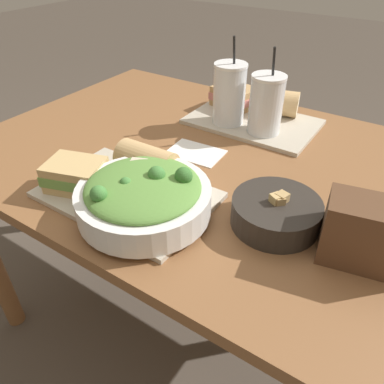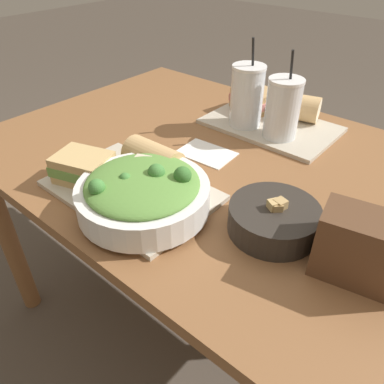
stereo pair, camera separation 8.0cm
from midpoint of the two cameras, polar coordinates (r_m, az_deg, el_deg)
ground_plane at (r=1.51m, az=3.94°, el=-18.63°), size 12.00×12.00×0.00m
dining_table at (r=1.07m, az=5.28°, el=1.20°), size 1.27×0.91×0.72m
tray_near at (r=0.87m, az=-6.71°, el=0.18°), size 0.38×0.25×0.01m
tray_far at (r=1.19m, az=13.76°, el=9.78°), size 0.38×0.25×0.01m
salad_bowl at (r=0.78m, az=-4.55°, el=-0.07°), size 0.28×0.28×0.10m
soup_bowl at (r=0.77m, az=15.28°, el=-4.00°), size 0.18×0.18×0.08m
sandwich_near at (r=0.90m, az=-13.81°, el=3.58°), size 0.15×0.13×0.06m
baguette_near at (r=0.89m, az=-3.30°, el=4.94°), size 0.14×0.08×0.08m
sandwich_far at (r=1.27m, az=11.41°, el=13.66°), size 0.15×0.13×0.06m
baguette_far at (r=1.22m, az=18.18°, el=12.05°), size 0.13×0.10×0.08m
drink_cup_dark at (r=1.14m, az=10.40°, el=13.87°), size 0.10×0.10×0.25m
drink_cup_red at (r=1.09m, az=15.71°, el=11.84°), size 0.10×0.10×0.24m
chip_bag at (r=0.72m, az=27.72°, el=-7.78°), size 0.17×0.12×0.13m
napkin_folded at (r=1.02m, az=4.45°, el=5.85°), size 0.15×0.11×0.00m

